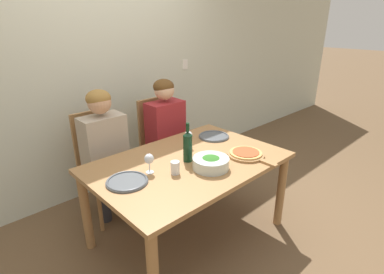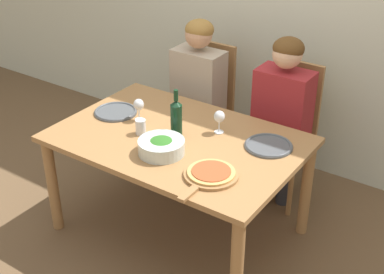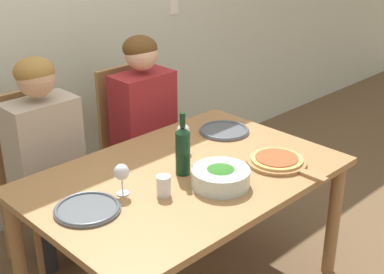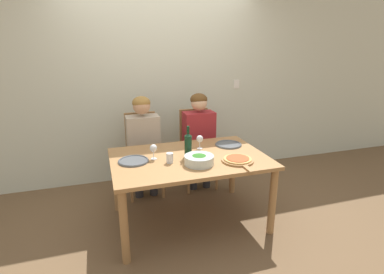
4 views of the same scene
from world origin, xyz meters
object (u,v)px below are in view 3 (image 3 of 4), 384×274
object	(u,v)px
wine_bottle	(182,149)
wine_glass_left	(122,174)
chair_right	(135,140)
dinner_plate_right	(224,130)
water_tumbler	(164,186)
person_man	(145,114)
chair_left	(39,174)
dinner_plate_left	(87,209)
wine_glass_right	(183,132)
person_woman	(46,146)
pizza_on_board	(278,161)
broccoli_bowl	(221,177)

from	to	relation	value
wine_bottle	wine_glass_left	bearing A→B (deg)	172.59
chair_right	dinner_plate_right	xyz separation A→B (m)	(0.17, -0.63, 0.21)
water_tumbler	wine_bottle	bearing A→B (deg)	24.53
person_man	water_tumbler	bearing A→B (deg)	-125.09
person_man	dinner_plate_right	distance (m)	0.54
chair_left	dinner_plate_left	world-z (taller)	chair_left
wine_glass_left	wine_glass_right	distance (m)	0.55
person_woman	dinner_plate_right	world-z (taller)	person_woman
chair_left	dinner_plate_right	distance (m)	1.09
chair_left	pizza_on_board	size ratio (longest dim) A/B	2.23
chair_right	water_tumbler	world-z (taller)	chair_right
chair_left	person_woman	size ratio (longest dim) A/B	0.81
chair_right	pizza_on_board	distance (m)	1.13
chair_right	broccoli_bowl	size ratio (longest dim) A/B	3.60
chair_left	dinner_plate_left	distance (m)	0.86
chair_right	wine_glass_left	world-z (taller)	chair_right
chair_left	wine_bottle	bearing A→B (deg)	-68.42
water_tumbler	chair_right	bearing A→B (deg)	58.44
wine_bottle	water_tumbler	distance (m)	0.24
person_man	water_tumbler	xyz separation A→B (m)	(-0.58, -0.82, 0.03)
chair_right	wine_bottle	distance (m)	0.98
person_man	water_tumbler	size ratio (longest dim) A/B	12.70
person_man	chair_left	bearing A→B (deg)	170.42
dinner_plate_left	pizza_on_board	bearing A→B (deg)	-17.40
wine_glass_right	water_tumbler	world-z (taller)	wine_glass_right
person_man	wine_glass_left	distance (m)	0.98
chair_left	person_man	bearing A→B (deg)	-9.58
broccoli_bowl	water_tumbler	xyz separation A→B (m)	(-0.25, 0.12, 0.00)
chair_right	dinner_plate_right	bearing A→B (deg)	-75.33
chair_right	wine_glass_left	size ratio (longest dim) A/B	6.61
dinner_plate_right	wine_glass_left	world-z (taller)	wine_glass_left
wine_glass_right	wine_bottle	bearing A→B (deg)	-134.25
person_man	dinner_plate_right	size ratio (longest dim) A/B	4.21
chair_right	wine_glass_right	bearing A→B (deg)	-105.30
dinner_plate_right	wine_glass_right	size ratio (longest dim) A/B	1.93
broccoli_bowl	water_tumbler	world-z (taller)	water_tumbler
broccoli_bowl	water_tumbler	size ratio (longest dim) A/B	2.87
person_woman	broccoli_bowl	bearing A→B (deg)	-68.17
person_man	wine_bottle	xyz separation A→B (m)	(-0.37, -0.72, 0.11)
pizza_on_board	water_tumbler	size ratio (longest dim) A/B	4.62
pizza_on_board	dinner_plate_right	bearing A→B (deg)	76.43
person_woman	wine_glass_left	bearing A→B (deg)	-90.27
broccoli_bowl	wine_glass_right	xyz separation A→B (m)	(0.15, 0.41, 0.06)
chair_left	dinner_plate_right	size ratio (longest dim) A/B	3.42
pizza_on_board	wine_glass_right	size ratio (longest dim) A/B	2.96
wine_bottle	wine_glass_right	xyz separation A→B (m)	(0.19, 0.19, -0.03)
dinner_plate_right	water_tumbler	size ratio (longest dim) A/B	3.01
dinner_plate_right	person_woman	bearing A→B (deg)	149.19
wine_glass_right	chair_left	bearing A→B (deg)	128.84
wine_glass_left	person_woman	bearing A→B (deg)	89.73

